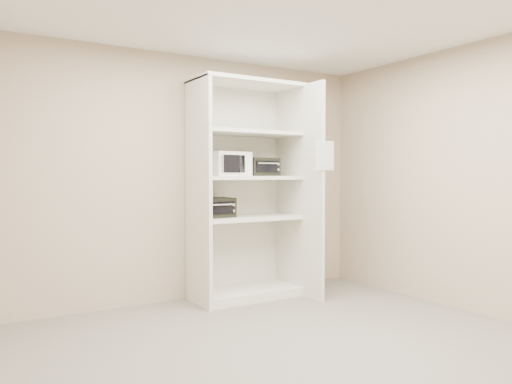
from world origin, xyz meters
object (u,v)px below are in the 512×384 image
shelving_unit (250,197)px  toaster_oven_upper (261,167)px  toaster_oven_lower (215,208)px  microwave (227,164)px

shelving_unit → toaster_oven_upper: size_ratio=6.71×
toaster_oven_upper → toaster_oven_lower: (-0.60, -0.01, -0.45)m
shelving_unit → toaster_oven_upper: (0.18, 0.05, 0.34)m
microwave → toaster_oven_lower: 0.50m
microwave → toaster_oven_lower: size_ratio=1.15×
shelving_unit → toaster_oven_upper: shelving_unit is taller
microwave → toaster_oven_lower: microwave is taller
shelving_unit → toaster_oven_lower: shelving_unit is taller
microwave → shelving_unit: bearing=-18.4°
shelving_unit → microwave: (-0.26, 0.05, 0.37)m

